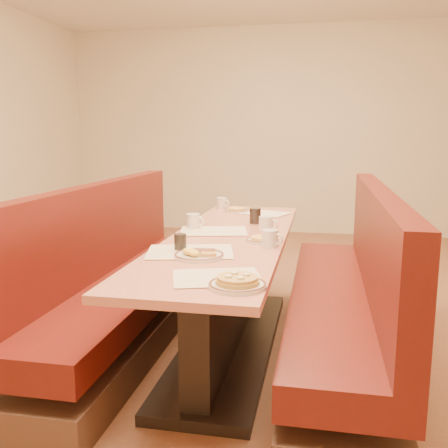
% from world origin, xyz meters
% --- Properties ---
extents(ground, '(8.00, 8.00, 0.00)m').
position_xyz_m(ground, '(0.00, 0.00, 0.00)').
color(ground, '#9E6647').
rests_on(ground, ground).
extents(room_envelope, '(6.04, 8.04, 2.82)m').
position_xyz_m(room_envelope, '(0.00, 0.00, 1.93)').
color(room_envelope, beige).
rests_on(room_envelope, ground).
extents(diner_table, '(0.70, 2.50, 0.75)m').
position_xyz_m(diner_table, '(0.00, 0.00, 0.37)').
color(diner_table, black).
rests_on(diner_table, ground).
extents(booth_left, '(0.55, 2.50, 1.05)m').
position_xyz_m(booth_left, '(-0.73, 0.00, 0.36)').
color(booth_left, '#4C3326').
rests_on(booth_left, ground).
extents(booth_right, '(0.55, 2.50, 1.05)m').
position_xyz_m(booth_right, '(0.73, 0.00, 0.36)').
color(booth_right, '#4C3326').
rests_on(booth_right, ground).
extents(placemat_near_left, '(0.52, 0.43, 0.00)m').
position_xyz_m(placemat_near_left, '(-0.12, -0.47, 0.75)').
color(placemat_near_left, beige).
rests_on(placemat_near_left, diner_table).
extents(placemat_near_right, '(0.45, 0.39, 0.00)m').
position_xyz_m(placemat_near_right, '(0.12, -0.92, 0.75)').
color(placemat_near_right, beige).
rests_on(placemat_near_right, diner_table).
extents(placemat_far_left, '(0.48, 0.40, 0.00)m').
position_xyz_m(placemat_far_left, '(-0.12, 0.11, 0.75)').
color(placemat_far_left, beige).
rests_on(placemat_far_left, diner_table).
extents(placemat_far_right, '(0.43, 0.38, 0.00)m').
position_xyz_m(placemat_far_right, '(0.12, 0.90, 0.75)').
color(placemat_far_right, beige).
rests_on(placemat_far_right, diner_table).
extents(pancake_plate, '(0.24, 0.24, 0.05)m').
position_xyz_m(pancake_plate, '(0.23, -1.03, 0.77)').
color(pancake_plate, silver).
rests_on(pancake_plate, diner_table).
extents(eggs_plate, '(0.26, 0.26, 0.05)m').
position_xyz_m(eggs_plate, '(-0.05, -0.57, 0.77)').
color(eggs_plate, silver).
rests_on(eggs_plate, diner_table).
extents(extra_plate_mid, '(0.20, 0.20, 0.04)m').
position_xyz_m(extra_plate_mid, '(0.22, -0.14, 0.76)').
color(extra_plate_mid, silver).
rests_on(extra_plate_mid, diner_table).
extents(extra_plate_far, '(0.20, 0.20, 0.04)m').
position_xyz_m(extra_plate_far, '(-0.11, 0.95, 0.76)').
color(extra_plate_far, silver).
rests_on(extra_plate_far, diner_table).
extents(coffee_mug_a, '(0.12, 0.09, 0.10)m').
position_xyz_m(coffee_mug_a, '(0.28, -0.26, 0.80)').
color(coffee_mug_a, silver).
rests_on(coffee_mug_a, diner_table).
extents(coffee_mug_b, '(0.13, 0.09, 0.10)m').
position_xyz_m(coffee_mug_b, '(-0.28, 0.20, 0.80)').
color(coffee_mug_b, silver).
rests_on(coffee_mug_b, diner_table).
extents(coffee_mug_c, '(0.13, 0.09, 0.10)m').
position_xyz_m(coffee_mug_c, '(0.21, 0.17, 0.80)').
color(coffee_mug_c, silver).
rests_on(coffee_mug_c, diner_table).
extents(coffee_mug_d, '(0.12, 0.09, 0.09)m').
position_xyz_m(coffee_mug_d, '(-0.26, 1.10, 0.80)').
color(coffee_mug_d, silver).
rests_on(coffee_mug_d, diner_table).
extents(soda_tumbler_near, '(0.07, 0.07, 0.09)m').
position_xyz_m(soda_tumbler_near, '(-0.18, -0.44, 0.80)').
color(soda_tumbler_near, black).
rests_on(soda_tumbler_near, diner_table).
extents(soda_tumbler_mid, '(0.08, 0.08, 0.11)m').
position_xyz_m(soda_tumbler_mid, '(0.10, 0.46, 0.80)').
color(soda_tumbler_mid, black).
rests_on(soda_tumbler_mid, diner_table).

